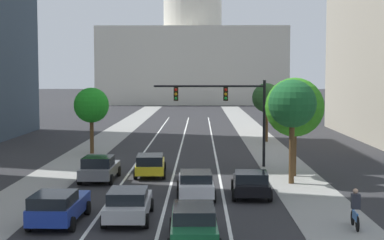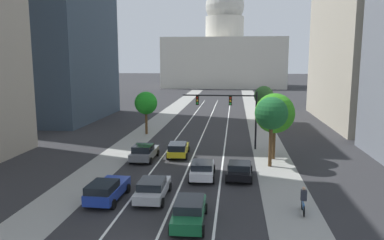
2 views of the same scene
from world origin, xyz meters
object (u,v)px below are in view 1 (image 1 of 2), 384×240
car_blue (58,206)px  car_black (251,183)px  car_yellow (150,164)px  cyclist (355,209)px  street_tree_near_right (292,104)px  car_green (194,224)px  capitol_building (193,53)px  traffic_signal_mast (228,104)px  car_silver (129,204)px  street_tree_near_left (91,106)px  street_tree_mid_right (295,107)px  car_gray (99,168)px  car_white (196,183)px  street_tree_far_right (267,98)px

car_blue → car_black: 10.71m
car_yellow → car_black: (5.92, -6.20, -0.05)m
cyclist → street_tree_near_right: bearing=9.9°
car_green → car_black: bearing=-20.0°
capitol_building → traffic_signal_mast: 93.54m
car_silver → street_tree_near_left: bearing=13.7°
car_yellow → cyclist: cyclist is taller
car_black → street_tree_mid_right: 8.04m
car_black → car_gray: 9.97m
car_gray → street_tree_near_left: 12.99m
cyclist → street_tree_near_right: size_ratio=0.28×
car_green → street_tree_near_left: street_tree_near_left is taller
car_yellow → street_tree_near_right: 9.85m
car_silver → car_black: bearing=-49.6°
capitol_building → car_black: capitol_building is taller
cyclist → capitol_building: bearing=8.0°
car_green → street_tree_near_right: street_tree_near_right is taller
cyclist → car_white: bearing=51.1°
traffic_signal_mast → car_green: bearing=-96.6°
car_blue → street_tree_far_right: (12.60, 31.44, 3.43)m
car_blue → street_tree_mid_right: (12.20, 12.27, 3.63)m
car_gray → car_green: car_gray is taller
capitol_building → street_tree_far_right: (8.14, -77.82, -7.05)m
traffic_signal_mast → street_tree_near_right: (3.50, -6.38, 0.30)m
car_green → street_tree_far_right: size_ratio=0.80×
capitol_building → car_yellow: bearing=-90.9°
car_silver → car_gray: car_gray is taller
cyclist → street_tree_near_right: (-1.11, 10.26, 3.90)m
traffic_signal_mast → car_white: bearing=-102.0°
car_gray → street_tree_near_right: size_ratio=0.72×
capitol_building → car_gray: 99.48m
car_yellow → car_gray: bearing=117.2°
capitol_building → car_gray: capitol_building is taller
car_yellow → traffic_signal_mast: bearing=-55.8°
traffic_signal_mast → car_yellow: bearing=-142.9°
street_tree_mid_right → street_tree_far_right: bearing=88.8°
car_blue → car_green: car_blue is taller
street_tree_near_right → street_tree_far_right: street_tree_near_right is taller
car_gray → car_green: bearing=-155.2°
car_gray → car_yellow: bearing=-59.3°
street_tree_mid_right → street_tree_far_right: (0.40, 19.16, -0.19)m
car_silver → street_tree_mid_right: size_ratio=0.72×
car_silver → street_tree_mid_right: (9.23, 11.52, 3.67)m
capitol_building → cyclist: 110.66m
car_blue → car_yellow: bearing=-12.4°
traffic_signal_mast → car_blue: bearing=-116.9°
car_black → street_tree_near_right: 6.13m
car_yellow → car_white: size_ratio=1.02×
car_white → street_tree_near_left: size_ratio=0.83×
cyclist → street_tree_mid_right: 13.37m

